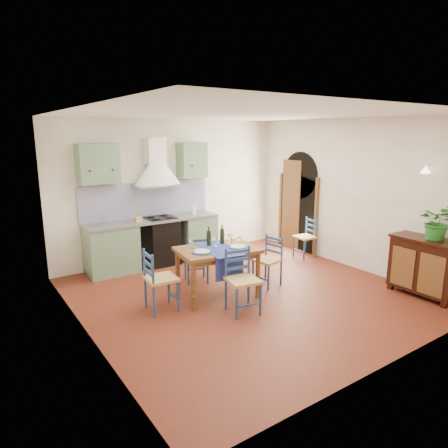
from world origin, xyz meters
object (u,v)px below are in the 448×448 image
(dining_table, at_px, (218,254))
(sideboard, at_px, (425,265))
(potted_plant, at_px, (436,221))
(chair_near, at_px, (242,280))

(dining_table, distance_m, sideboard, 3.26)
(dining_table, xyz_separation_m, potted_plant, (2.70, -1.92, 0.53))
(sideboard, bearing_deg, potted_plant, -79.53)
(chair_near, xyz_separation_m, potted_plant, (2.74, -1.23, 0.75))
(dining_table, bearing_deg, sideboard, -34.28)
(dining_table, distance_m, chair_near, 0.72)
(chair_near, bearing_deg, sideboard, -22.83)
(dining_table, bearing_deg, potted_plant, -35.33)
(chair_near, relative_size, potted_plant, 1.61)
(chair_near, relative_size, sideboard, 0.88)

